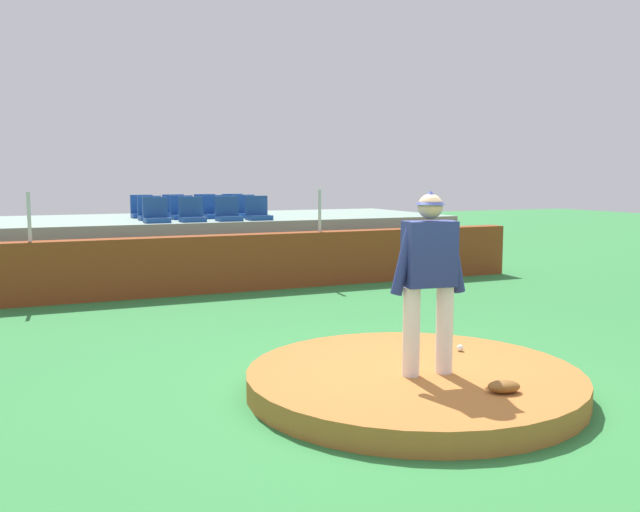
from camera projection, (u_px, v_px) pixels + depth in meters
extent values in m
plane|color=#307D3C|center=(413.00, 392.00, 6.85)|extent=(60.00, 60.00, 0.00)
cylinder|color=#AD672E|center=(413.00, 381.00, 6.84)|extent=(3.34, 3.34, 0.23)
cylinder|color=silver|center=(411.00, 332.00, 6.59)|extent=(0.17, 0.17, 0.87)
cylinder|color=silver|center=(444.00, 329.00, 6.68)|extent=(0.17, 0.17, 0.87)
cube|color=navy|center=(429.00, 254.00, 6.55)|extent=(0.52, 0.32, 0.63)
cylinder|color=navy|center=(404.00, 259.00, 6.48)|extent=(0.28, 0.15, 0.71)
cylinder|color=navy|center=(454.00, 257.00, 6.62)|extent=(0.26, 0.14, 0.71)
sphere|color=tan|center=(430.00, 206.00, 6.50)|extent=(0.24, 0.24, 0.24)
cone|color=navy|center=(430.00, 198.00, 6.49)|extent=(0.31, 0.31, 0.13)
sphere|color=white|center=(460.00, 348.00, 7.56)|extent=(0.07, 0.07, 0.07)
ellipsoid|color=brown|center=(504.00, 387.00, 6.11)|extent=(0.34, 0.26, 0.11)
cube|color=brown|center=(227.00, 263.00, 12.83)|extent=(12.48, 0.40, 1.07)
cylinder|color=silver|center=(29.00, 217.00, 11.37)|extent=(0.06, 0.06, 0.83)
cylinder|color=silver|center=(320.00, 211.00, 13.48)|extent=(0.06, 0.06, 0.83)
cube|color=gray|center=(193.00, 245.00, 15.37)|extent=(11.34, 4.14, 1.25)
cube|color=#1A4491|center=(157.00, 220.00, 13.41)|extent=(0.48, 0.44, 0.10)
cube|color=#1A4491|center=(155.00, 207.00, 13.55)|extent=(0.48, 0.08, 0.40)
cube|color=#1A4491|center=(193.00, 219.00, 13.68)|extent=(0.48, 0.44, 0.10)
cube|color=#1A4491|center=(190.00, 206.00, 13.81)|extent=(0.48, 0.08, 0.40)
cube|color=#1A4491|center=(229.00, 218.00, 13.95)|extent=(0.48, 0.44, 0.10)
cube|color=#1A4491|center=(226.00, 206.00, 14.09)|extent=(0.48, 0.08, 0.40)
cube|color=#1A4491|center=(259.00, 218.00, 14.25)|extent=(0.48, 0.44, 0.10)
cube|color=#1A4491|center=(256.00, 205.00, 14.39)|extent=(0.48, 0.08, 0.40)
cube|color=#1A4491|center=(151.00, 218.00, 14.23)|extent=(0.48, 0.44, 0.10)
cube|color=#1A4491|center=(149.00, 205.00, 14.36)|extent=(0.48, 0.08, 0.40)
cube|color=#1A4491|center=(183.00, 217.00, 14.49)|extent=(0.48, 0.44, 0.10)
cube|color=#1A4491|center=(181.00, 205.00, 14.63)|extent=(0.48, 0.08, 0.40)
cube|color=#1A4491|center=(216.00, 216.00, 14.79)|extent=(0.48, 0.44, 0.10)
cube|color=#1A4491|center=(213.00, 204.00, 14.92)|extent=(0.48, 0.08, 0.40)
cube|color=#1A4491|center=(246.00, 215.00, 15.08)|extent=(0.48, 0.44, 0.10)
cube|color=#1A4491|center=(244.00, 204.00, 15.22)|extent=(0.48, 0.08, 0.40)
cube|color=#1A4491|center=(143.00, 215.00, 15.01)|extent=(0.48, 0.44, 0.10)
cube|color=#1A4491|center=(141.00, 204.00, 15.15)|extent=(0.48, 0.08, 0.40)
cube|color=#1A4491|center=(175.00, 215.00, 15.30)|extent=(0.48, 0.44, 0.10)
cube|color=#1A4491|center=(173.00, 203.00, 15.44)|extent=(0.48, 0.08, 0.40)
cube|color=#1A4491|center=(207.00, 214.00, 15.58)|extent=(0.48, 0.44, 0.10)
cube|color=#1A4491|center=(205.00, 203.00, 15.72)|extent=(0.48, 0.08, 0.40)
cube|color=#1A4491|center=(235.00, 213.00, 15.85)|extent=(0.48, 0.44, 0.10)
cube|color=#1A4491|center=(232.00, 202.00, 15.99)|extent=(0.48, 0.08, 0.40)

